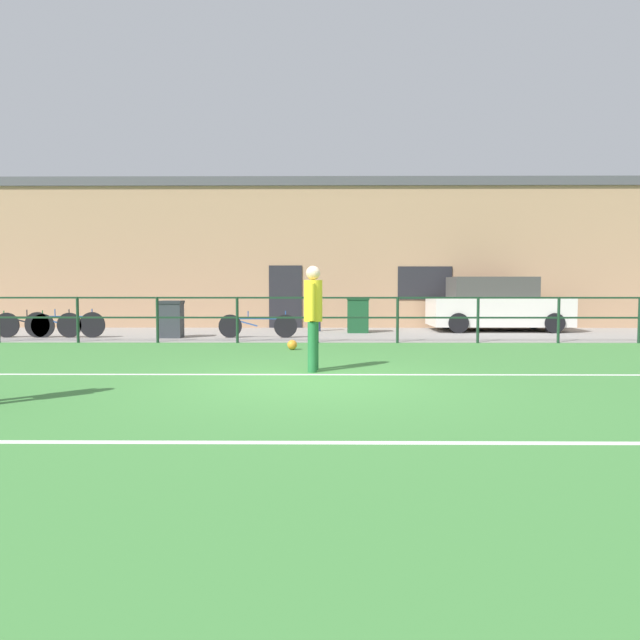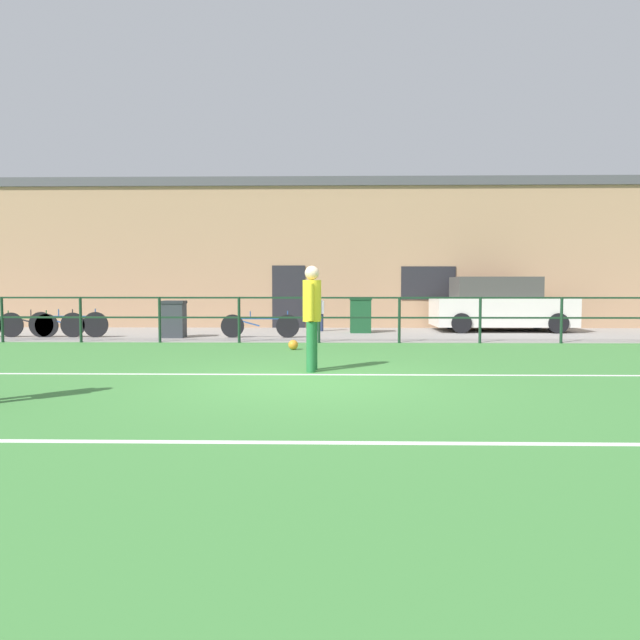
{
  "view_description": "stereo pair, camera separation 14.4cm",
  "coord_description": "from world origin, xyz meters",
  "px_view_note": "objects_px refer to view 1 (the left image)",
  "views": [
    {
      "loc": [
        0.19,
        -8.56,
        1.43
      ],
      "look_at": [
        0.1,
        2.74,
        0.76
      ],
      "focal_mm": 32.88,
      "sensor_mm": 36.0,
      "label": 1
    },
    {
      "loc": [
        0.33,
        -8.56,
        1.43
      ],
      "look_at": [
        0.1,
        2.74,
        0.76
      ],
      "focal_mm": 32.88,
      "sensor_mm": 36.0,
      "label": 2
    }
  ],
  "objects_px": {
    "spectator_child": "(316,310)",
    "bicycle_parked_1": "(65,324)",
    "trash_bin_1": "(172,319)",
    "bicycle_parked_0": "(14,325)",
    "bicycle_parked_3": "(38,325)",
    "bicycle_parked_2": "(258,326)",
    "soccer_ball_match": "(292,345)",
    "parked_car_red": "(496,306)",
    "player_striker": "(313,312)",
    "trash_bin_0": "(358,315)"
  },
  "relations": [
    {
      "from": "soccer_ball_match",
      "to": "parked_car_red",
      "type": "xyz_separation_m",
      "value": [
        6.06,
        5.29,
        0.7
      ]
    },
    {
      "from": "spectator_child",
      "to": "bicycle_parked_3",
      "type": "bearing_deg",
      "value": 18.35
    },
    {
      "from": "trash_bin_1",
      "to": "parked_car_red",
      "type": "bearing_deg",
      "value": 14.76
    },
    {
      "from": "player_striker",
      "to": "soccer_ball_match",
      "type": "xyz_separation_m",
      "value": [
        -0.53,
        3.26,
        -0.89
      ]
    },
    {
      "from": "player_striker",
      "to": "spectator_child",
      "type": "height_order",
      "value": "player_striker"
    },
    {
      "from": "trash_bin_0",
      "to": "bicycle_parked_0",
      "type": "bearing_deg",
      "value": -169.36
    },
    {
      "from": "spectator_child",
      "to": "bicycle_parked_2",
      "type": "xyz_separation_m",
      "value": [
        -1.55,
        -2.3,
        -0.31
      ]
    },
    {
      "from": "bicycle_parked_0",
      "to": "bicycle_parked_3",
      "type": "height_order",
      "value": "bicycle_parked_3"
    },
    {
      "from": "spectator_child",
      "to": "bicycle_parked_1",
      "type": "bearing_deg",
      "value": 20.06
    },
    {
      "from": "parked_car_red",
      "to": "bicycle_parked_0",
      "type": "distance_m",
      "value": 14.0
    },
    {
      "from": "parked_car_red",
      "to": "bicycle_parked_2",
      "type": "bearing_deg",
      "value": -160.64
    },
    {
      "from": "spectator_child",
      "to": "trash_bin_1",
      "type": "xyz_separation_m",
      "value": [
        -3.89,
        -2.29,
        -0.14
      ]
    },
    {
      "from": "soccer_ball_match",
      "to": "trash_bin_0",
      "type": "xyz_separation_m",
      "value": [
        1.72,
        4.54,
        0.45
      ]
    },
    {
      "from": "bicycle_parked_3",
      "to": "trash_bin_1",
      "type": "distance_m",
      "value": 3.64
    },
    {
      "from": "bicycle_parked_3",
      "to": "trash_bin_1",
      "type": "relative_size",
      "value": 2.37
    },
    {
      "from": "bicycle_parked_0",
      "to": "bicycle_parked_2",
      "type": "height_order",
      "value": "bicycle_parked_0"
    },
    {
      "from": "soccer_ball_match",
      "to": "spectator_child",
      "type": "xyz_separation_m",
      "value": [
        0.46,
        5.07,
        0.55
      ]
    },
    {
      "from": "parked_car_red",
      "to": "bicycle_parked_1",
      "type": "bearing_deg",
      "value": -168.53
    },
    {
      "from": "trash_bin_1",
      "to": "spectator_child",
      "type": "bearing_deg",
      "value": 30.45
    },
    {
      "from": "spectator_child",
      "to": "trash_bin_1",
      "type": "height_order",
      "value": "spectator_child"
    },
    {
      "from": "spectator_child",
      "to": "trash_bin_0",
      "type": "bearing_deg",
      "value": 158.53
    },
    {
      "from": "parked_car_red",
      "to": "bicycle_parked_3",
      "type": "xyz_separation_m",
      "value": [
        -13.12,
        -2.51,
        -0.44
      ]
    },
    {
      "from": "player_striker",
      "to": "parked_car_red",
      "type": "xyz_separation_m",
      "value": [
        5.53,
        8.55,
        -0.19
      ]
    },
    {
      "from": "player_striker",
      "to": "bicycle_parked_2",
      "type": "height_order",
      "value": "player_striker"
    },
    {
      "from": "player_striker",
      "to": "soccer_ball_match",
      "type": "relative_size",
      "value": 7.99
    },
    {
      "from": "player_striker",
      "to": "trash_bin_0",
      "type": "distance_m",
      "value": 7.91
    },
    {
      "from": "spectator_child",
      "to": "trash_bin_1",
      "type": "bearing_deg",
      "value": 31.81
    },
    {
      "from": "bicycle_parked_0",
      "to": "trash_bin_0",
      "type": "bearing_deg",
      "value": 10.64
    },
    {
      "from": "bicycle_parked_2",
      "to": "trash_bin_1",
      "type": "bearing_deg",
      "value": 179.68
    },
    {
      "from": "bicycle_parked_3",
      "to": "trash_bin_0",
      "type": "height_order",
      "value": "trash_bin_0"
    },
    {
      "from": "bicycle_parked_0",
      "to": "spectator_child",
      "type": "bearing_deg",
      "value": 15.71
    },
    {
      "from": "player_striker",
      "to": "trash_bin_0",
      "type": "bearing_deg",
      "value": 176.76
    },
    {
      "from": "bicycle_parked_0",
      "to": "bicycle_parked_2",
      "type": "distance_m",
      "value": 6.62
    },
    {
      "from": "soccer_ball_match",
      "to": "bicycle_parked_3",
      "type": "relative_size",
      "value": 0.09
    },
    {
      "from": "spectator_child",
      "to": "trash_bin_0",
      "type": "distance_m",
      "value": 1.36
    },
    {
      "from": "trash_bin_0",
      "to": "trash_bin_1",
      "type": "distance_m",
      "value": 5.43
    },
    {
      "from": "parked_car_red",
      "to": "bicycle_parked_3",
      "type": "relative_size",
      "value": 1.76
    },
    {
      "from": "parked_car_red",
      "to": "soccer_ball_match",
      "type": "bearing_deg",
      "value": -138.91
    },
    {
      "from": "soccer_ball_match",
      "to": "parked_car_red",
      "type": "relative_size",
      "value": 0.05
    },
    {
      "from": "bicycle_parked_0",
      "to": "bicycle_parked_3",
      "type": "distance_m",
      "value": 0.65
    },
    {
      "from": "soccer_ball_match",
      "to": "trash_bin_0",
      "type": "distance_m",
      "value": 4.88
    },
    {
      "from": "player_striker",
      "to": "trash_bin_1",
      "type": "height_order",
      "value": "player_striker"
    },
    {
      "from": "bicycle_parked_0",
      "to": "bicycle_parked_1",
      "type": "relative_size",
      "value": 1.01
    },
    {
      "from": "bicycle_parked_0",
      "to": "bicycle_parked_2",
      "type": "bearing_deg",
      "value": -0.0
    },
    {
      "from": "soccer_ball_match",
      "to": "trash_bin_1",
      "type": "height_order",
      "value": "trash_bin_1"
    },
    {
      "from": "trash_bin_0",
      "to": "bicycle_parked_2",
      "type": "bearing_deg",
      "value": -147.73
    },
    {
      "from": "spectator_child",
      "to": "bicycle_parked_1",
      "type": "distance_m",
      "value": 7.17
    },
    {
      "from": "parked_car_red",
      "to": "trash_bin_0",
      "type": "xyz_separation_m",
      "value": [
        -4.34,
        -0.74,
        -0.25
      ]
    },
    {
      "from": "soccer_ball_match",
      "to": "bicycle_parked_2",
      "type": "relative_size",
      "value": 0.1
    },
    {
      "from": "player_striker",
      "to": "trash_bin_0",
      "type": "relative_size",
      "value": 1.65
    }
  ]
}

